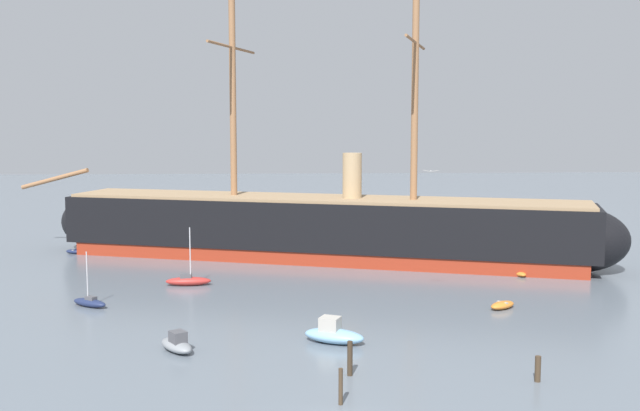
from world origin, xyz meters
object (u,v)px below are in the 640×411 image
dinghy_alongside_stern (519,273)px  motorboat_far_right (564,252)px  motorboat_near_centre (333,334)px  sailboat_distant_centre (315,235)px  sailboat_alongside_bow (188,281)px  mooring_piling_nearest (350,358)px  dinghy_mid_right (502,305)px  sailboat_mid_left (90,302)px  mooring_piling_left_pair (341,387)px  mooring_piling_right_pair (538,369)px  seagull_in_flight (431,171)px  motorboat_foreground_left (177,344)px  tall_ship (321,227)px  dinghy_far_left (75,251)px

dinghy_alongside_stern → motorboat_far_right: size_ratio=0.77×
motorboat_near_centre → sailboat_distant_centre: size_ratio=1.13×
sailboat_alongside_bow → mooring_piling_nearest: 30.88m
dinghy_alongside_stern → motorboat_far_right: 14.83m
motorboat_near_centre → dinghy_alongside_stern: 31.68m
dinghy_alongside_stern → dinghy_mid_right: bearing=-113.2°
sailboat_mid_left → mooring_piling_nearest: sailboat_mid_left is taller
mooring_piling_left_pair → mooring_piling_right_pair: 13.12m
motorboat_far_right → seagull_in_flight: size_ratio=2.50×
motorboat_foreground_left → dinghy_mid_right: (26.85, 10.85, -0.20)m
sailboat_mid_left → sailboat_alongside_bow: bearing=47.3°
sailboat_alongside_bow → sailboat_distant_centre: bearing=65.0°
tall_ship → mooring_piling_left_pair: tall_ship is taller
dinghy_mid_right → seagull_in_flight: (-6.23, 1.47, 11.71)m
sailboat_distant_centre → seagull_in_flight: bearing=-78.4°
seagull_in_flight → mooring_piling_right_pair: bearing=-81.6°
sailboat_mid_left → dinghy_mid_right: (36.33, -2.76, -0.08)m
mooring_piling_left_pair → sailboat_mid_left: bearing=129.8°
sailboat_mid_left → motorboat_far_right: bearing=23.7°
mooring_piling_nearest → tall_ship: bearing=89.4°
dinghy_mid_right → motorboat_far_right: motorboat_far_right is taller
dinghy_alongside_stern → mooring_piling_nearest: 37.01m
motorboat_foreground_left → sailboat_mid_left: bearing=124.9°
mooring_piling_right_pair → tall_ship: bearing=104.7°
sailboat_mid_left → seagull_in_flight: size_ratio=3.69×
tall_ship → dinghy_alongside_stern: size_ratio=28.18×
motorboat_foreground_left → seagull_in_flight: size_ratio=2.90×
sailboat_alongside_bow → motorboat_far_right: size_ratio=1.76×
motorboat_near_centre → mooring_piling_right_pair: size_ratio=3.03×
sailboat_alongside_bow → dinghy_far_left: sailboat_alongside_bow is taller
dinghy_far_left → mooring_piling_nearest: mooring_piling_nearest is taller
dinghy_mid_right → motorboat_foreground_left: bearing=-158.0°
motorboat_foreground_left → sailboat_alongside_bow: (-1.78, 21.94, -0.04)m
motorboat_near_centre → mooring_piling_nearest: bearing=-85.8°
mooring_piling_right_pair → seagull_in_flight: size_ratio=1.24×
dinghy_mid_right → dinghy_alongside_stern: 15.10m
motorboat_near_centre → dinghy_mid_right: motorboat_near_centre is taller
seagull_in_flight → dinghy_alongside_stern: bearing=45.5°
motorboat_near_centre → mooring_piling_nearest: 7.26m
sailboat_alongside_bow → mooring_piling_right_pair: size_ratio=3.54×
dinghy_mid_right → sailboat_alongside_bow: bearing=158.8°
motorboat_near_centre → sailboat_distant_centre: (1.10, 50.89, -0.31)m
dinghy_alongside_stern → motorboat_foreground_left: bearing=-143.0°
motorboat_near_centre → motorboat_foreground_left: bearing=-172.6°
sailboat_alongside_bow → dinghy_alongside_stern: (34.60, 2.79, -0.20)m
dinghy_far_left → motorboat_far_right: bearing=-4.6°
dinghy_far_left → mooring_piling_left_pair: bearing=-60.8°
motorboat_foreground_left → sailboat_distant_centre: (12.42, 52.36, -0.17)m
motorboat_foreground_left → seagull_in_flight: (20.62, 12.32, 11.50)m
dinghy_alongside_stern → mooring_piling_right_pair: size_ratio=1.56×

